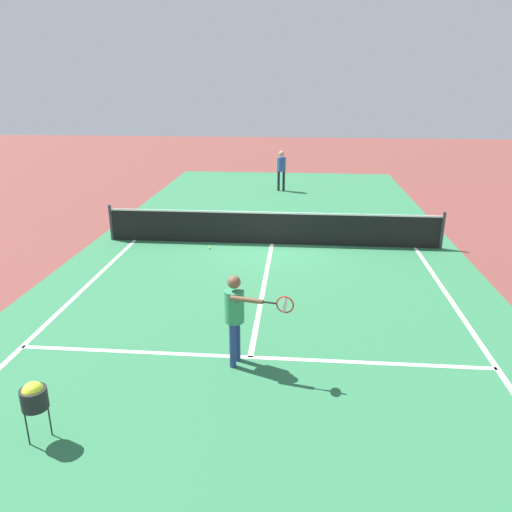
# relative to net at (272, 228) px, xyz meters

# --- Properties ---
(ground_plane) EXTENTS (60.00, 60.00, 0.00)m
(ground_plane) POSITION_rel_net_xyz_m (0.00, 0.00, -0.49)
(ground_plane) COLOR brown
(court_surface_inbounds) EXTENTS (10.62, 24.40, 0.00)m
(court_surface_inbounds) POSITION_rel_net_xyz_m (0.00, 0.00, -0.49)
(court_surface_inbounds) COLOR #2D7247
(court_surface_inbounds) RESTS_ON ground_plane
(line_sideline_left) EXTENTS (0.10, 11.89, 0.01)m
(line_sideline_left) POSITION_rel_net_xyz_m (-4.11, -5.95, -0.49)
(line_sideline_left) COLOR white
(line_sideline_left) RESTS_ON ground_plane
(line_sideline_right) EXTENTS (0.10, 11.89, 0.01)m
(line_sideline_right) POSITION_rel_net_xyz_m (4.11, -5.95, -0.49)
(line_sideline_right) COLOR white
(line_sideline_right) RESTS_ON ground_plane
(line_service_near) EXTENTS (8.22, 0.10, 0.01)m
(line_service_near) POSITION_rel_net_xyz_m (0.00, -6.40, -0.49)
(line_service_near) COLOR white
(line_service_near) RESTS_ON ground_plane
(line_center_service) EXTENTS (0.10, 6.40, 0.01)m
(line_center_service) POSITION_rel_net_xyz_m (0.00, -3.20, -0.49)
(line_center_service) COLOR white
(line_center_service) RESTS_ON ground_plane
(net) EXTENTS (9.70, 0.09, 1.07)m
(net) POSITION_rel_net_xyz_m (0.00, 0.00, 0.00)
(net) COLOR #33383D
(net) RESTS_ON ground_plane
(player_near) EXTENTS (1.13, 0.68, 1.58)m
(player_near) POSITION_rel_net_xyz_m (-0.21, -6.61, 0.49)
(player_near) COLOR navy
(player_near) RESTS_ON ground_plane
(player_far) EXTENTS (0.42, 0.32, 1.72)m
(player_far) POSITION_rel_net_xyz_m (-0.05, 7.60, 0.57)
(player_far) COLOR black
(player_far) RESTS_ON ground_plane
(ball_hopper) EXTENTS (0.34, 0.34, 0.87)m
(ball_hopper) POSITION_rel_net_xyz_m (-2.56, -8.72, 0.18)
(ball_hopper) COLOR black
(ball_hopper) RESTS_ON ground_plane
(tennis_ball_near_net) EXTENTS (0.07, 0.07, 0.07)m
(tennis_ball_near_net) POSITION_rel_net_xyz_m (-1.73, -0.62, -0.46)
(tennis_ball_near_net) COLOR #CCE033
(tennis_ball_near_net) RESTS_ON ground_plane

